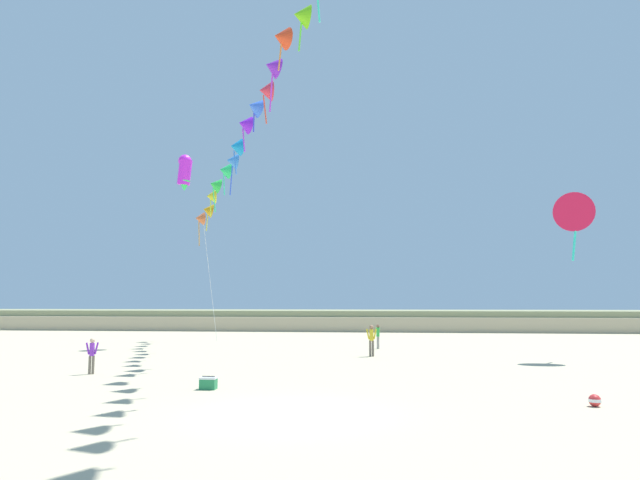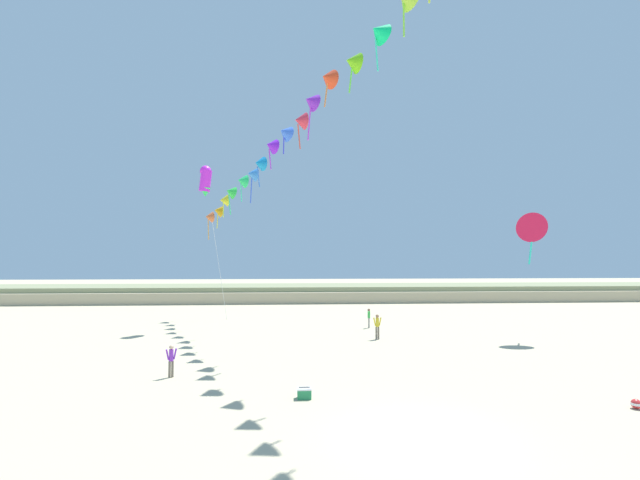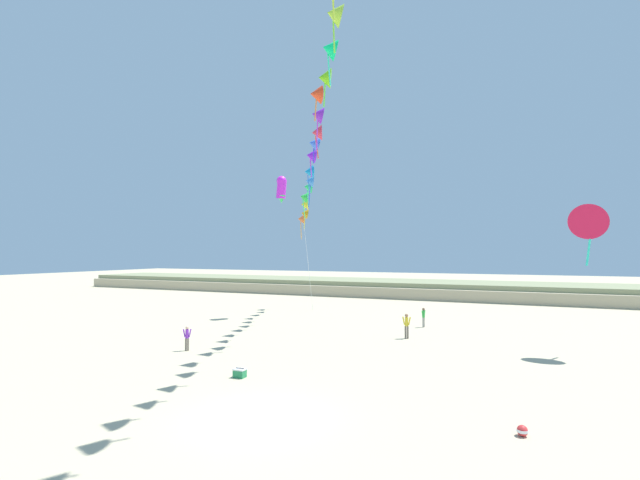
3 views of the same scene
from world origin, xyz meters
The scene contains 10 objects.
ground_plane centered at (0.00, 0.00, 0.00)m, with size 240.00×240.00×0.00m, color #C1B28E.
dune_ridge centered at (0.00, 48.05, 1.04)m, with size 120.00×12.61×2.10m.
person_near_left centered at (2.36, 21.89, 0.92)m, with size 0.27×0.54×1.58m.
person_near_right centered at (-9.76, 7.59, 0.88)m, with size 0.51×0.32×1.53m.
person_mid_center centered at (2.03, 16.73, 1.01)m, with size 0.62×0.24×1.75m.
kite_banner_string centered at (-3.24, 12.79, 14.93)m, with size 19.22×33.94×20.66m.
large_kite_low_lead centered at (-11.32, 22.81, 12.38)m, with size 1.45×1.37×2.64m.
large_kite_mid_trail centered at (13.16, 16.26, 8.02)m, with size 2.40×1.74×3.87m.
beach_cooler centered at (-3.51, 4.04, 0.21)m, with size 0.58×0.41×0.46m.
beach_ball centered at (8.86, 2.03, 0.18)m, with size 0.36×0.36×0.36m.
Camera 3 is at (8.30, -13.75, 6.04)m, focal length 24.00 mm.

